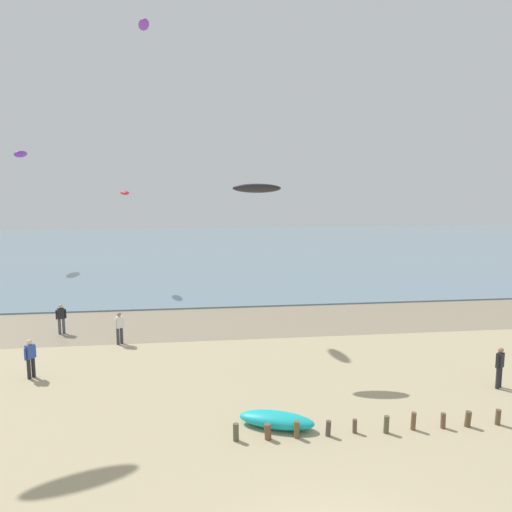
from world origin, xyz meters
name	(u,v)px	position (x,y,z in m)	size (l,w,h in m)	color
wet_sand_strip	(247,321)	(0.00, 19.84, 0.00)	(120.00, 7.11, 0.01)	gray
sea	(218,247)	(0.00, 58.40, 0.05)	(160.00, 70.00, 0.10)	slate
groyne_mid	(384,424)	(3.07, 5.69, 0.27)	(10.27, 0.33, 0.62)	brown
person_mid_beach	(30,357)	(-10.19, 12.07, 0.92)	(0.39, 0.48, 1.71)	#232328
person_by_waterline	(500,366)	(9.11, 8.56, 0.92)	(0.47, 0.39, 1.71)	#232328
person_right_flank	(61,318)	(-10.63, 18.60, 0.92)	(0.53, 0.34, 1.71)	#4C4C56
person_trailing_behind	(119,327)	(-7.11, 16.32, 0.92)	(0.45, 0.41, 1.71)	#383842
grounded_kite	(276,420)	(-0.45, 6.46, 0.26)	(2.62, 0.94, 0.52)	#19B2B7
kite_aloft_0	(144,25)	(-6.08, 23.79, 18.35)	(2.10, 0.67, 0.34)	purple
kite_aloft_1	(21,154)	(-20.81, 44.38, 11.71)	(3.22, 1.03, 0.51)	purple
kite_aloft_2	(125,193)	(-8.63, 31.01, 7.81)	(2.14, 0.68, 0.34)	red
kite_aloft_4	(257,188)	(-0.26, 13.23, 8.11)	(2.22, 0.71, 0.36)	black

